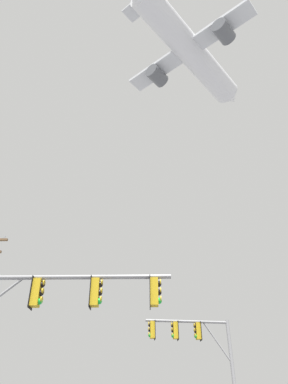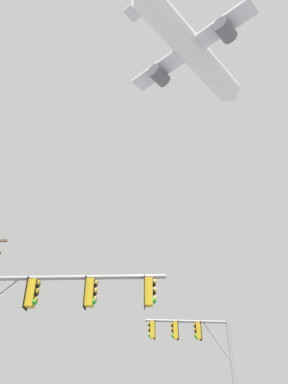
{
  "view_description": "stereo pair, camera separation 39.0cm",
  "coord_description": "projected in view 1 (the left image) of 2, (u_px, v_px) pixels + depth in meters",
  "views": [
    {
      "loc": [
        0.39,
        -4.08,
        1.39
      ],
      "look_at": [
        0.14,
        18.31,
        15.49
      ],
      "focal_mm": 34.63,
      "sensor_mm": 36.0,
      "label": 1
    },
    {
      "loc": [
        0.78,
        -4.07,
        1.39
      ],
      "look_at": [
        0.14,
        18.31,
        15.49
      ],
      "focal_mm": 34.63,
      "sensor_mm": 36.0,
      "label": 2
    }
  ],
  "objects": [
    {
      "name": "signal_pole_near",
      "position": [
        42.0,
        310.0,
        11.92
      ],
      "size": [
        7.2,
        0.5,
        5.76
      ],
      "color": "gray",
      "rests_on": "ground"
    },
    {
      "name": "signal_pole_far",
      "position": [
        198.0,
        348.0,
        20.83
      ],
      "size": [
        4.91,
        0.88,
        6.63
      ],
      "color": "gray",
      "rests_on": "ground"
    },
    {
      "name": "airplane",
      "position": [
        190.0,
        51.0,
        58.77
      ],
      "size": [
        21.29,
        24.56,
        7.9
      ],
      "color": "white"
    }
  ]
}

